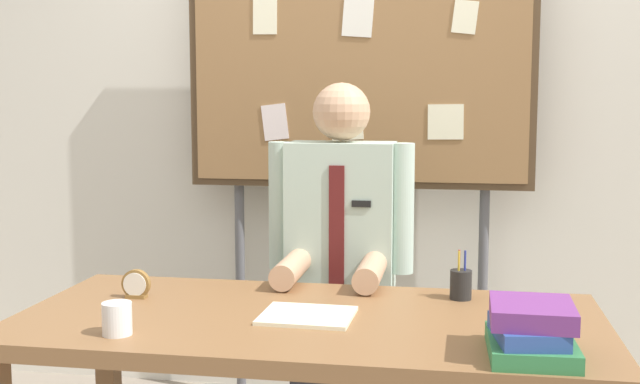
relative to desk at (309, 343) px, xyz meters
name	(u,v)px	position (x,y,z in m)	size (l,w,h in m)	color
back_wall	(364,107)	(0.00, 1.36, 0.69)	(6.40, 0.08, 2.70)	silver
desk	(309,343)	(0.00, 0.00, 0.00)	(1.75, 0.83, 0.74)	brown
person	(341,286)	(0.00, 0.65, 0.02)	(0.55, 0.56, 1.45)	#2D2D33
bulletin_board	(358,72)	(0.00, 1.16, 0.84)	(1.50, 0.09, 2.06)	#4C3823
book_stack	(531,331)	(0.62, -0.26, 0.15)	(0.22, 0.29, 0.14)	#337F47
open_notebook	(307,316)	(0.00, -0.02, 0.09)	(0.27, 0.23, 0.01)	#F4EFCC
desk_clock	(136,285)	(-0.59, 0.11, 0.13)	(0.09, 0.04, 0.09)	olive
coffee_mug	(117,319)	(-0.48, -0.28, 0.13)	(0.08, 0.08, 0.09)	white
pen_holder	(461,284)	(0.45, 0.28, 0.13)	(0.07, 0.07, 0.16)	#262626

